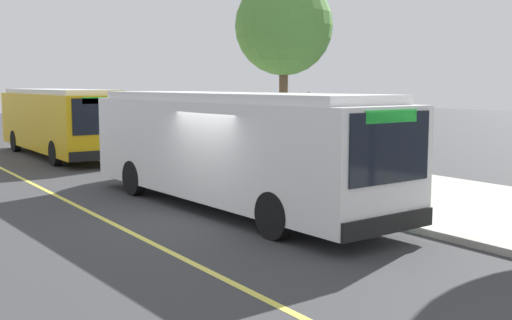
{
  "coord_description": "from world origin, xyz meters",
  "views": [
    {
      "loc": [
        12.54,
        -7.28,
        3.16
      ],
      "look_at": [
        -0.3,
        1.41,
        1.27
      ],
      "focal_mm": 43.63,
      "sensor_mm": 36.0,
      "label": 1
    }
  ],
  "objects_px": {
    "transit_bus_second": "(59,120)",
    "waiting_bench": "(324,160)",
    "transit_bus_main": "(231,145)",
    "route_sign_post": "(308,127)",
    "pedestrian_commuter": "(325,153)"
  },
  "relations": [
    {
      "from": "transit_bus_main",
      "to": "waiting_bench",
      "type": "relative_size",
      "value": 6.7
    },
    {
      "from": "waiting_bench",
      "to": "route_sign_post",
      "type": "relative_size",
      "value": 0.57
    },
    {
      "from": "transit_bus_second",
      "to": "pedestrian_commuter",
      "type": "height_order",
      "value": "transit_bus_second"
    },
    {
      "from": "route_sign_post",
      "to": "waiting_bench",
      "type": "bearing_deg",
      "value": 131.59
    },
    {
      "from": "transit_bus_second",
      "to": "transit_bus_main",
      "type": "bearing_deg",
      "value": 0.51
    },
    {
      "from": "transit_bus_main",
      "to": "waiting_bench",
      "type": "bearing_deg",
      "value": 115.07
    },
    {
      "from": "pedestrian_commuter",
      "to": "route_sign_post",
      "type": "bearing_deg",
      "value": -63.27
    },
    {
      "from": "waiting_bench",
      "to": "pedestrian_commuter",
      "type": "distance_m",
      "value": 2.07
    },
    {
      "from": "waiting_bench",
      "to": "route_sign_post",
      "type": "xyz_separation_m",
      "value": [
        2.13,
        -2.41,
        1.32
      ]
    },
    {
      "from": "transit_bus_second",
      "to": "waiting_bench",
      "type": "height_order",
      "value": "transit_bus_second"
    },
    {
      "from": "transit_bus_main",
      "to": "route_sign_post",
      "type": "height_order",
      "value": "same"
    },
    {
      "from": "waiting_bench",
      "to": "pedestrian_commuter",
      "type": "bearing_deg",
      "value": -39.15
    },
    {
      "from": "waiting_bench",
      "to": "pedestrian_commuter",
      "type": "height_order",
      "value": "pedestrian_commuter"
    },
    {
      "from": "waiting_bench",
      "to": "pedestrian_commuter",
      "type": "xyz_separation_m",
      "value": [
        1.56,
        -1.27,
        0.48
      ]
    },
    {
      "from": "transit_bus_second",
      "to": "route_sign_post",
      "type": "relative_size",
      "value": 3.73
    }
  ]
}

